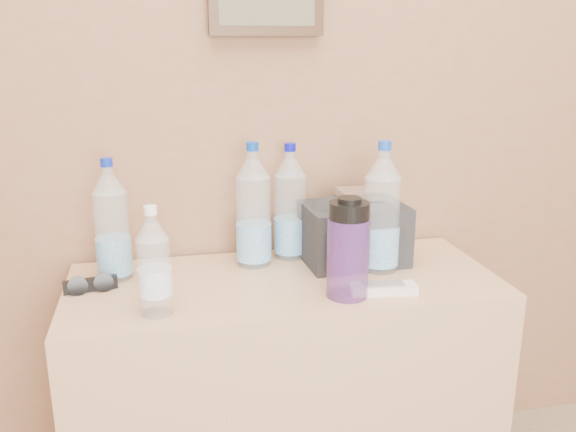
% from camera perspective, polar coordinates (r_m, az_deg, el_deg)
% --- Properties ---
extents(dresser, '(1.09, 0.45, 0.68)m').
position_cam_1_polar(dresser, '(1.72, -0.32, -16.46)').
color(dresser, '#9D6E42').
rests_on(dresser, ground).
extents(pet_large_a, '(0.08, 0.08, 0.31)m').
position_cam_1_polar(pet_large_a, '(1.59, -16.16, -0.95)').
color(pet_large_a, '#ABCCDA').
rests_on(pet_large_a, dresser).
extents(pet_large_b, '(0.09, 0.09, 0.33)m').
position_cam_1_polar(pet_large_b, '(1.62, -3.27, 0.40)').
color(pet_large_b, silver).
rests_on(pet_large_b, dresser).
extents(pet_large_c, '(0.09, 0.09, 0.32)m').
position_cam_1_polar(pet_large_c, '(1.68, 0.19, 0.80)').
color(pet_large_c, silver).
rests_on(pet_large_c, dresser).
extents(pet_large_d, '(0.09, 0.09, 0.34)m').
position_cam_1_polar(pet_large_d, '(1.60, 8.76, 0.16)').
color(pet_large_d, white).
rests_on(pet_large_d, dresser).
extents(pet_small, '(0.07, 0.07, 0.25)m').
position_cam_1_polar(pet_small, '(1.37, -12.42, -4.71)').
color(pet_small, silver).
rests_on(pet_small, dresser).
extents(nalgene_bottle, '(0.10, 0.10, 0.24)m').
position_cam_1_polar(nalgene_bottle, '(1.43, 5.65, -3.05)').
color(nalgene_bottle, '#5D2E82').
rests_on(nalgene_bottle, dresser).
extents(sunglasses, '(0.13, 0.07, 0.03)m').
position_cam_1_polar(sunglasses, '(1.56, -18.00, -6.13)').
color(sunglasses, black).
rests_on(sunglasses, dresser).
extents(ac_remote, '(0.17, 0.07, 0.02)m').
position_cam_1_polar(ac_remote, '(1.49, 8.91, -6.73)').
color(ac_remote, white).
rests_on(ac_remote, dresser).
extents(toiletry_bag, '(0.28, 0.21, 0.18)m').
position_cam_1_polar(toiletry_bag, '(1.66, 6.18, -1.27)').
color(toiletry_bag, '#262629').
rests_on(toiletry_bag, dresser).
extents(foil_packet, '(0.11, 0.09, 0.02)m').
position_cam_1_polar(foil_packet, '(1.63, 6.66, 2.09)').
color(foil_packet, silver).
rests_on(foil_packet, toiletry_bag).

